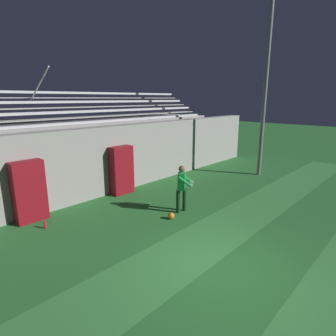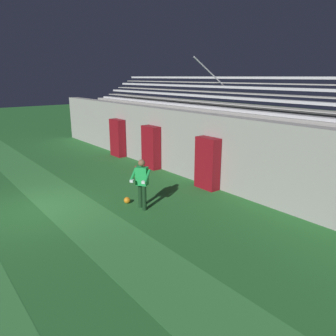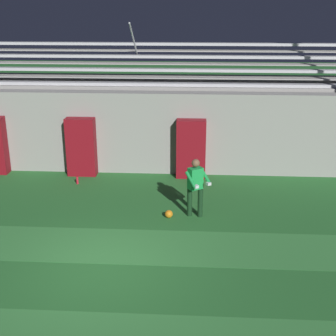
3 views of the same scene
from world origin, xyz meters
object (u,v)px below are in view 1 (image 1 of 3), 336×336
padding_pillar_gate_right (122,170)px  soccer_ball (171,216)px  padding_pillar_gate_left (29,192)px  floodlight_pole (267,62)px  water_bottle (45,225)px  goalkeeper (182,186)px

padding_pillar_gate_right → soccer_ball: bearing=-99.6°
padding_pillar_gate_right → padding_pillar_gate_left: bearing=180.0°
padding_pillar_gate_right → floodlight_pole: floodlight_pole is taller
padding_pillar_gate_left → water_bottle: size_ratio=8.33×
padding_pillar_gate_left → soccer_ball: bearing=-45.9°
floodlight_pole → goalkeeper: floodlight_pole is taller
goalkeeper → water_bottle: size_ratio=6.96×
padding_pillar_gate_left → goalkeeper: bearing=-38.8°
padding_pillar_gate_right → goalkeeper: bearing=-86.9°
padding_pillar_gate_right → goalkeeper: (0.17, -3.13, -0.05)m
floodlight_pole → water_bottle: size_ratio=37.30×
goalkeeper → soccer_ball: bearing=-168.5°
padding_pillar_gate_left → goalkeeper: 5.00m
goalkeeper → floodlight_pole: bearing=2.0°
floodlight_pole → water_bottle: bearing=169.0°
floodlight_pole → padding_pillar_gate_right: bearing=156.6°
soccer_ball → padding_pillar_gate_right: bearing=80.4°
floodlight_pole → goalkeeper: size_ratio=5.36×
padding_pillar_gate_left → padding_pillar_gate_right: (3.73, 0.00, 0.00)m
soccer_ball → water_bottle: size_ratio=0.92×
water_bottle → padding_pillar_gate_right: bearing=13.4°
soccer_ball → water_bottle: bearing=142.8°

